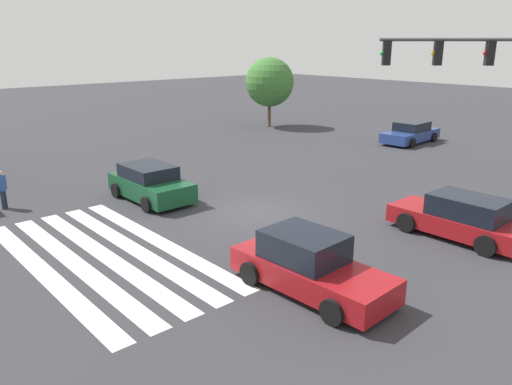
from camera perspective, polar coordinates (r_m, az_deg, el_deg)
name	(u,v)px	position (r m, az deg, el deg)	size (l,w,h in m)	color
ground_plane	(256,212)	(19.94, 0.00, -2.25)	(131.39, 131.39, 0.00)	#333338
crosswalk_markings	(105,256)	(16.69, -16.85, -6.92)	(9.96, 4.40, 0.01)	silver
traffic_signal_mast	(480,85)	(20.12, 24.24, 11.15)	(4.07, 4.07, 6.85)	#47474C
car_0	(150,183)	(21.79, -11.98, 1.03)	(4.23, 2.18, 1.51)	#144728
car_1	(309,266)	(13.68, 6.11, -8.31)	(4.70, 2.20, 1.62)	maroon
car_2	(411,133)	(35.31, 17.27, 6.51)	(2.34, 4.87, 1.41)	navy
car_3	(461,218)	(18.56, 22.36, -2.70)	(4.60, 2.03, 1.53)	maroon
pedestrian	(2,188)	(22.54, -27.02, 0.48)	(0.41, 0.41, 1.60)	#232842
tree_corner_a	(270,82)	(39.96, 1.56, 12.49)	(3.80, 3.80, 5.41)	brown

